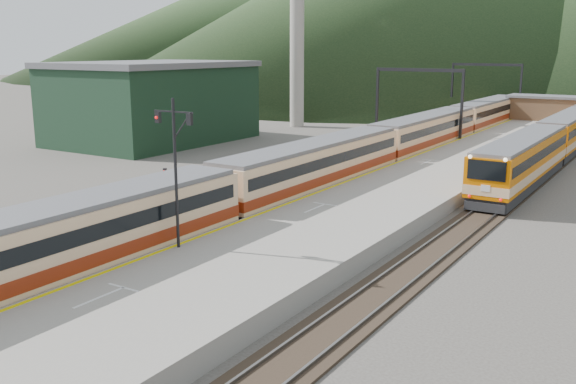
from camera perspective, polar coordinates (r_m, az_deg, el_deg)
The scene contains 15 objects.
track_main at distance 54.60m, azimuth 8.40°, elevation 2.04°, with size 2.60×200.00×0.23m.
track_far at distance 56.77m, azimuth 3.78°, elevation 2.56°, with size 2.60×200.00×0.23m.
track_second at distance 51.14m, azimuth 20.23°, elevation 0.66°, with size 2.60×200.00×0.23m.
platform at distance 50.68m, azimuth 13.27°, elevation 1.51°, with size 8.00×100.00×1.00m, color gray.
gantry_near at distance 68.78m, azimuth 11.52°, elevation 8.74°, with size 9.55×0.25×8.00m.
gantry_far at distance 92.53m, azimuth 17.17°, elevation 9.39°, with size 9.55×0.25×8.00m.
warehouse at distance 71.49m, azimuth -11.91°, elevation 7.84°, with size 14.50×20.50×8.60m.
smokestack at distance 83.59m, azimuth 0.82°, elevation 16.11°, with size 1.80×1.80×30.00m, color #9E998E.
station_shed at distance 88.89m, azimuth 21.98°, elevation 6.97°, with size 9.40×4.40×3.10m.
hill_d at distance 287.10m, azimuth 2.82°, elevation 16.19°, with size 200.00×200.00×55.00m, color #234020.
main_train at distance 53.58m, azimuth 8.14°, elevation 4.07°, with size 3.10×84.87×3.78m.
second_train at distance 68.60m, azimuth 23.67°, elevation 4.87°, with size 2.82×57.82×3.44m.
signal_mast at distance 29.35m, azimuth -10.00°, elevation 3.00°, with size 2.20×0.26×6.88m.
short_signal_b at distance 47.53m, azimuth 1.43°, elevation 2.30°, with size 0.26×0.22×2.27m.
short_signal_c at distance 43.27m, azimuth -10.85°, elevation 1.03°, with size 0.24×0.19×2.27m.
Camera 1 is at (21.66, -9.11, 10.06)m, focal length 40.00 mm.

